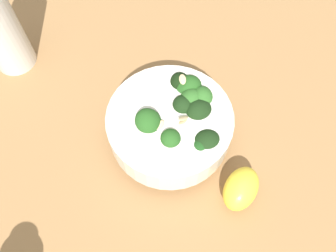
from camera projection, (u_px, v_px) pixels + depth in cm
name	position (u px, v px, depth cm)	size (l,w,h in cm)	color
ground_plane	(170.00, 146.00, 56.87)	(70.06, 70.06, 3.71)	#996D42
bowl_of_broccoli	(171.00, 123.00, 51.71)	(18.37, 18.37, 9.16)	silver
lemon_wedge	(241.00, 188.00, 49.23)	(6.81, 4.58, 4.71)	yellow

